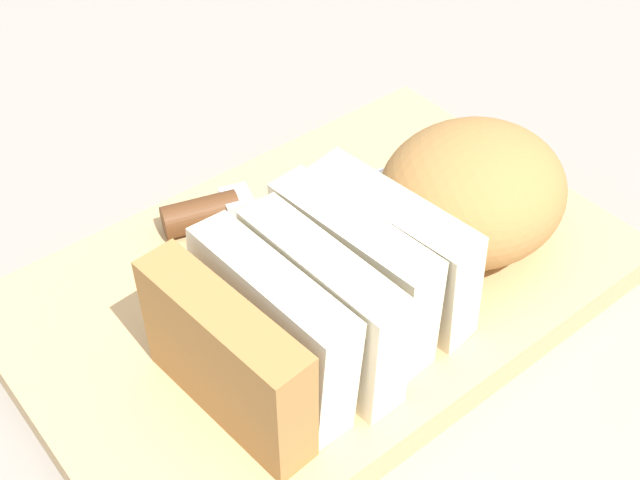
% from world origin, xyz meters
% --- Properties ---
extents(ground_plane, '(3.00, 3.00, 0.00)m').
position_xyz_m(ground_plane, '(0.00, 0.00, 0.00)').
color(ground_plane, gray).
extents(cutting_board, '(0.40, 0.27, 0.02)m').
position_xyz_m(cutting_board, '(0.00, 0.00, 0.01)').
color(cutting_board, tan).
rests_on(cutting_board, ground_plane).
extents(bread_loaf, '(0.29, 0.14, 0.08)m').
position_xyz_m(bread_loaf, '(-0.03, 0.04, 0.07)').
color(bread_loaf, '#A8753D').
rests_on(bread_loaf, cutting_board).
extents(bread_knife, '(0.27, 0.11, 0.02)m').
position_xyz_m(bread_knife, '(-0.01, -0.07, 0.03)').
color(bread_knife, silver).
rests_on(bread_knife, cutting_board).
extents(crumb_near_knife, '(0.01, 0.01, 0.01)m').
position_xyz_m(crumb_near_knife, '(-0.02, -0.06, 0.03)').
color(crumb_near_knife, tan).
rests_on(crumb_near_knife, cutting_board).
extents(crumb_near_loaf, '(0.00, 0.00, 0.00)m').
position_xyz_m(crumb_near_loaf, '(-0.04, 0.02, 0.03)').
color(crumb_near_loaf, tan).
rests_on(crumb_near_loaf, cutting_board).
extents(crumb_stray_left, '(0.01, 0.01, 0.01)m').
position_xyz_m(crumb_stray_left, '(-0.04, -0.05, 0.03)').
color(crumb_stray_left, tan).
rests_on(crumb_stray_left, cutting_board).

